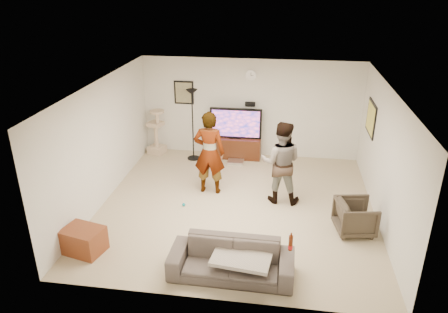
# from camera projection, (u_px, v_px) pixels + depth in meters

# --- Properties ---
(floor) EXTENTS (5.50, 5.50, 0.02)m
(floor) POSITION_uv_depth(u_px,v_px,m) (237.00, 206.00, 8.74)
(floor) COLOR tan
(floor) RESTS_ON ground
(ceiling) EXTENTS (5.50, 5.50, 0.02)m
(ceiling) POSITION_uv_depth(u_px,v_px,m) (238.00, 86.00, 7.73)
(ceiling) COLOR white
(ceiling) RESTS_ON wall_back
(wall_back) EXTENTS (5.50, 0.04, 2.50)m
(wall_back) POSITION_uv_depth(u_px,v_px,m) (250.00, 108.00, 10.73)
(wall_back) COLOR white
(wall_back) RESTS_ON floor
(wall_front) EXTENTS (5.50, 0.04, 2.50)m
(wall_front) POSITION_uv_depth(u_px,v_px,m) (213.00, 227.00, 5.74)
(wall_front) COLOR white
(wall_front) RESTS_ON floor
(wall_left) EXTENTS (0.04, 5.50, 2.50)m
(wall_left) POSITION_uv_depth(u_px,v_px,m) (103.00, 142.00, 8.60)
(wall_left) COLOR white
(wall_left) RESTS_ON floor
(wall_right) EXTENTS (0.04, 5.50, 2.50)m
(wall_right) POSITION_uv_depth(u_px,v_px,m) (385.00, 158.00, 7.87)
(wall_right) COLOR white
(wall_right) RESTS_ON floor
(wall_clock) EXTENTS (0.26, 0.04, 0.26)m
(wall_clock) POSITION_uv_depth(u_px,v_px,m) (251.00, 75.00, 10.36)
(wall_clock) COLOR silver
(wall_clock) RESTS_ON wall_back
(wall_speaker) EXTENTS (0.25, 0.10, 0.10)m
(wall_speaker) POSITION_uv_depth(u_px,v_px,m) (250.00, 104.00, 10.62)
(wall_speaker) COLOR black
(wall_speaker) RESTS_ON wall_back
(picture_back) EXTENTS (0.42, 0.03, 0.52)m
(picture_back) POSITION_uv_depth(u_px,v_px,m) (184.00, 93.00, 10.80)
(picture_back) COLOR #807C5A
(picture_back) RESTS_ON wall_back
(picture_right) EXTENTS (0.03, 0.78, 0.62)m
(picture_right) POSITION_uv_depth(u_px,v_px,m) (371.00, 118.00, 9.22)
(picture_right) COLOR #DBCF4D
(picture_right) RESTS_ON wall_right
(tv_stand) EXTENTS (1.29, 0.45, 0.54)m
(tv_stand) POSITION_uv_depth(u_px,v_px,m) (235.00, 147.00, 10.94)
(tv_stand) COLOR #3B1A0C
(tv_stand) RESTS_ON floor
(console_box) EXTENTS (0.40, 0.30, 0.07)m
(console_box) POSITION_uv_depth(u_px,v_px,m) (236.00, 162.00, 10.67)
(console_box) COLOR silver
(console_box) RESTS_ON floor
(tv) EXTENTS (1.30, 0.08, 0.77)m
(tv) POSITION_uv_depth(u_px,v_px,m) (236.00, 123.00, 10.68)
(tv) COLOR black
(tv) RESTS_ON tv_stand
(tv_screen) EXTENTS (1.20, 0.01, 0.68)m
(tv_screen) POSITION_uv_depth(u_px,v_px,m) (236.00, 124.00, 10.64)
(tv_screen) COLOR #EB557F
(tv_screen) RESTS_ON tv
(floor_lamp) EXTENTS (0.32, 0.32, 1.81)m
(floor_lamp) POSITION_uv_depth(u_px,v_px,m) (193.00, 125.00, 10.60)
(floor_lamp) COLOR black
(floor_lamp) RESTS_ON floor
(cat_tree) EXTENTS (0.49, 0.49, 1.20)m
(cat_tree) POSITION_uv_depth(u_px,v_px,m) (156.00, 132.00, 11.04)
(cat_tree) COLOR #C4AC8C
(cat_tree) RESTS_ON floor
(person_left) EXTENTS (0.67, 0.45, 1.82)m
(person_left) POSITION_uv_depth(u_px,v_px,m) (209.00, 153.00, 8.96)
(person_left) COLOR #9DA0A9
(person_left) RESTS_ON floor
(person_right) EXTENTS (0.88, 0.70, 1.74)m
(person_right) POSITION_uv_depth(u_px,v_px,m) (281.00, 162.00, 8.61)
(person_right) COLOR navy
(person_right) RESTS_ON floor
(sofa) EXTENTS (1.95, 0.78, 0.57)m
(sofa) POSITION_uv_depth(u_px,v_px,m) (231.00, 260.00, 6.64)
(sofa) COLOR #4B423D
(sofa) RESTS_ON floor
(throw_blanket) EXTENTS (0.98, 0.80, 0.06)m
(throw_blanket) POSITION_uv_depth(u_px,v_px,m) (242.00, 256.00, 6.58)
(throw_blanket) COLOR #B5A799
(throw_blanket) RESTS_ON sofa
(beer_bottle) EXTENTS (0.06, 0.06, 0.25)m
(beer_bottle) POSITION_uv_depth(u_px,v_px,m) (291.00, 243.00, 6.36)
(beer_bottle) COLOR #4E1A07
(beer_bottle) RESTS_ON sofa
(armchair) EXTENTS (0.79, 0.78, 0.62)m
(armchair) POSITION_uv_depth(u_px,v_px,m) (355.00, 217.00, 7.75)
(armchair) COLOR #393126
(armchair) RESTS_ON floor
(side_table) EXTENTS (0.76, 0.64, 0.44)m
(side_table) POSITION_uv_depth(u_px,v_px,m) (84.00, 240.00, 7.24)
(side_table) COLOR #652D16
(side_table) RESTS_ON floor
(toy_ball) EXTENTS (0.07, 0.07, 0.07)m
(toy_ball) POSITION_uv_depth(u_px,v_px,m) (184.00, 205.00, 8.72)
(toy_ball) COLOR #068091
(toy_ball) RESTS_ON floor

